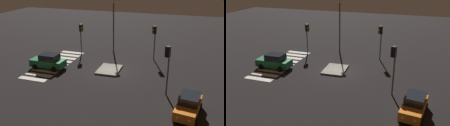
% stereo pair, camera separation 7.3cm
% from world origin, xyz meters
% --- Properties ---
extents(ground_plane, '(80.00, 80.00, 0.00)m').
position_xyz_m(ground_plane, '(0.00, 0.00, 0.00)').
color(ground_plane, black).
extents(traffic_island, '(3.30, 2.52, 0.18)m').
position_xyz_m(traffic_island, '(-0.17, -0.39, 0.09)').
color(traffic_island, gray).
rests_on(traffic_island, ground).
extents(car_orange, '(3.92, 2.20, 1.64)m').
position_xyz_m(car_orange, '(6.43, 8.43, 0.80)').
color(car_orange, orange).
rests_on(car_orange, ground).
extents(car_green, '(1.90, 4.02, 1.74)m').
position_xyz_m(car_green, '(1.41, -7.24, 0.85)').
color(car_green, '#196B38').
rests_on(car_green, ground).
extents(traffic_light_south, '(0.54, 0.53, 4.12)m').
position_xyz_m(traffic_light_south, '(-4.40, -5.72, 3.12)').
color(traffic_light_south, '#47474C').
rests_on(traffic_light_south, ground).
extents(traffic_light_west, '(0.53, 0.54, 4.34)m').
position_xyz_m(traffic_light_west, '(-5.22, 3.73, 3.29)').
color(traffic_light_west, '#47474C').
rests_on(traffic_light_west, ground).
extents(traffic_light_north, '(0.54, 0.53, 4.58)m').
position_xyz_m(traffic_light_north, '(3.61, 6.30, 3.47)').
color(traffic_light_north, '#47474C').
rests_on(traffic_light_north, ground).
extents(street_lamp, '(0.56, 0.56, 7.23)m').
position_xyz_m(street_lamp, '(-6.82, -2.04, 4.97)').
color(street_lamp, '#47474C').
rests_on(street_lamp, ground).
extents(crosswalk_near, '(9.90, 3.20, 0.02)m').
position_xyz_m(crosswalk_near, '(0.00, -7.24, 0.01)').
color(crosswalk_near, silver).
rests_on(crosswalk_near, ground).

